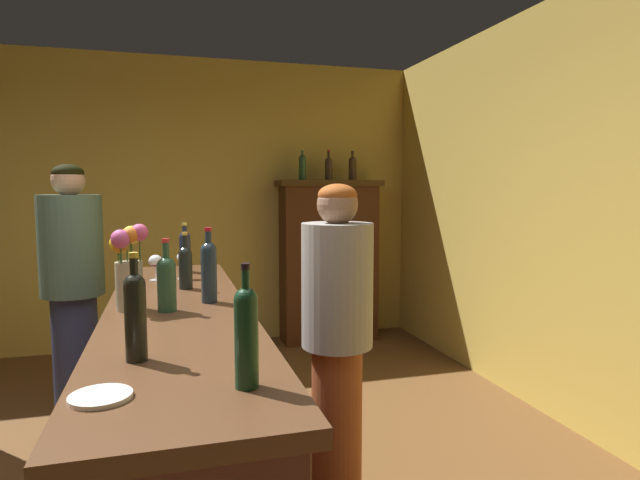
# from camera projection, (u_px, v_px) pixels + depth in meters

# --- Properties ---
(wall_back) EXTENTS (5.60, 0.12, 2.79)m
(wall_back) POSITION_uv_depth(u_px,v_px,m) (137.00, 204.00, 5.10)
(wall_back) COLOR gold
(wall_back) RESTS_ON ground
(bar_counter) EXTENTS (0.59, 2.56, 1.04)m
(bar_counter) POSITION_uv_depth(u_px,v_px,m) (181.00, 423.00, 2.33)
(bar_counter) COLOR #512B25
(bar_counter) RESTS_ON ground
(display_cabinet) EXTENTS (1.03, 0.41, 1.62)m
(display_cabinet) POSITION_uv_depth(u_px,v_px,m) (329.00, 257.00, 5.38)
(display_cabinet) COLOR #432110
(display_cabinet) RESTS_ON ground
(wine_bottle_riesling) EXTENTS (0.06, 0.06, 0.32)m
(wine_bottle_riesling) POSITION_uv_depth(u_px,v_px,m) (135.00, 312.00, 1.57)
(wine_bottle_riesling) COLOR black
(wine_bottle_riesling) RESTS_ON bar_counter
(wine_bottle_rose) EXTENTS (0.07, 0.07, 0.30)m
(wine_bottle_rose) POSITION_uv_depth(u_px,v_px,m) (185.00, 249.00, 3.25)
(wine_bottle_rose) COLOR #1F2438
(wine_bottle_rose) RESTS_ON bar_counter
(wine_bottle_merlot) EXTENTS (0.07, 0.07, 0.34)m
(wine_bottle_merlot) POSITION_uv_depth(u_px,v_px,m) (209.00, 269.00, 2.37)
(wine_bottle_merlot) COLOR #202D38
(wine_bottle_merlot) RESTS_ON bar_counter
(wine_bottle_syrah) EXTENTS (0.08, 0.08, 0.30)m
(wine_bottle_syrah) POSITION_uv_depth(u_px,v_px,m) (167.00, 281.00, 2.20)
(wine_bottle_syrah) COLOR #274A2F
(wine_bottle_syrah) RESTS_ON bar_counter
(wine_bottle_pinot) EXTENTS (0.06, 0.06, 0.32)m
(wine_bottle_pinot) POSITION_uv_depth(u_px,v_px,m) (246.00, 333.00, 1.35)
(wine_bottle_pinot) COLOR #17371F
(wine_bottle_pinot) RESTS_ON bar_counter
(wine_bottle_malbec) EXTENTS (0.07, 0.07, 0.29)m
(wine_bottle_malbec) POSITION_uv_depth(u_px,v_px,m) (185.00, 265.00, 2.70)
(wine_bottle_malbec) COLOR black
(wine_bottle_malbec) RESTS_ON bar_counter
(wine_glass_front) EXTENTS (0.08, 0.08, 0.14)m
(wine_glass_front) POSITION_uv_depth(u_px,v_px,m) (156.00, 262.00, 2.95)
(wine_glass_front) COLOR white
(wine_glass_front) RESTS_ON bar_counter
(wine_glass_mid) EXTENTS (0.08, 0.08, 0.15)m
(wine_glass_mid) POSITION_uv_depth(u_px,v_px,m) (184.00, 259.00, 3.00)
(wine_glass_mid) COLOR white
(wine_glass_mid) RESTS_ON bar_counter
(flower_arrangement) EXTENTS (0.16, 0.14, 0.36)m
(flower_arrangement) POSITION_uv_depth(u_px,v_px,m) (128.00, 263.00, 2.22)
(flower_arrangement) COLOR tan
(flower_arrangement) RESTS_ON bar_counter
(cheese_plate) EXTENTS (0.15, 0.15, 0.01)m
(cheese_plate) POSITION_uv_depth(u_px,v_px,m) (101.00, 397.00, 1.29)
(cheese_plate) COLOR white
(cheese_plate) RESTS_ON bar_counter
(display_bottle_left) EXTENTS (0.07, 0.07, 0.31)m
(display_bottle_left) POSITION_uv_depth(u_px,v_px,m) (302.00, 166.00, 5.22)
(display_bottle_left) COLOR #2F532D
(display_bottle_left) RESTS_ON display_cabinet
(display_bottle_midleft) EXTENTS (0.07, 0.07, 0.30)m
(display_bottle_midleft) POSITION_uv_depth(u_px,v_px,m) (329.00, 167.00, 5.29)
(display_bottle_midleft) COLOR #3F2F20
(display_bottle_midleft) RESTS_ON display_cabinet
(display_bottle_center) EXTENTS (0.08, 0.08, 0.29)m
(display_bottle_center) POSITION_uv_depth(u_px,v_px,m) (353.00, 167.00, 5.36)
(display_bottle_center) COLOR #432F1C
(display_bottle_center) RESTS_ON display_cabinet
(patron_redhead) EXTENTS (0.40, 0.40, 1.70)m
(patron_redhead) POSITION_uv_depth(u_px,v_px,m) (73.00, 282.00, 3.52)
(patron_redhead) COLOR navy
(patron_redhead) RESTS_ON ground
(bartender) EXTENTS (0.34, 0.34, 1.57)m
(bartender) POSITION_uv_depth(u_px,v_px,m) (337.00, 331.00, 2.55)
(bartender) COLOR brown
(bartender) RESTS_ON ground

